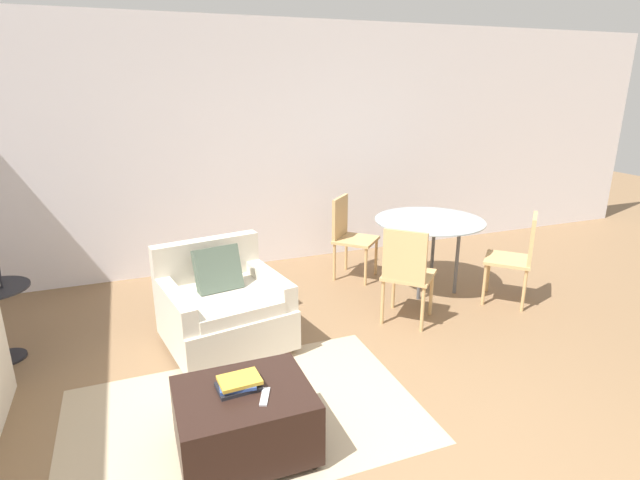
{
  "coord_description": "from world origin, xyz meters",
  "views": [
    {
      "loc": [
        -1.06,
        -1.79,
        2.09
      ],
      "look_at": [
        0.46,
        2.13,
        0.75
      ],
      "focal_mm": 28.0,
      "sensor_mm": 36.0,
      "label": 1
    }
  ],
  "objects_px": {
    "dining_chair_near_left": "(407,270)",
    "ottoman": "(245,420)",
    "tv_remote_primary": "(265,396)",
    "dining_table": "(429,228)",
    "armchair": "(223,308)",
    "book_stack": "(238,383)",
    "dining_chair_far_left": "(348,232)",
    "dining_chair_near_right": "(519,253)"
  },
  "relations": [
    {
      "from": "tv_remote_primary",
      "to": "dining_chair_near_left",
      "type": "distance_m",
      "value": 2.02
    },
    {
      "from": "book_stack",
      "to": "dining_chair_near_left",
      "type": "bearing_deg",
      "value": 31.8
    },
    {
      "from": "ottoman",
      "to": "book_stack",
      "type": "distance_m",
      "value": 0.23
    },
    {
      "from": "ottoman",
      "to": "dining_chair_near_right",
      "type": "relative_size",
      "value": 0.84
    },
    {
      "from": "book_stack",
      "to": "dining_chair_near_right",
      "type": "xyz_separation_m",
      "value": [
        2.96,
        1.07,
        0.07
      ]
    },
    {
      "from": "armchair",
      "to": "dining_table",
      "type": "bearing_deg",
      "value": 10.56
    },
    {
      "from": "tv_remote_primary",
      "to": "dining_chair_far_left",
      "type": "relative_size",
      "value": 0.19
    },
    {
      "from": "tv_remote_primary",
      "to": "dining_chair_near_left",
      "type": "height_order",
      "value": "dining_chair_near_left"
    },
    {
      "from": "ottoman",
      "to": "tv_remote_primary",
      "type": "xyz_separation_m",
      "value": [
        0.1,
        -0.1,
        0.19
      ]
    },
    {
      "from": "armchair",
      "to": "tv_remote_primary",
      "type": "distance_m",
      "value": 1.42
    },
    {
      "from": "dining_chair_near_right",
      "to": "dining_chair_far_left",
      "type": "relative_size",
      "value": 1.0
    },
    {
      "from": "ottoman",
      "to": "dining_table",
      "type": "height_order",
      "value": "dining_table"
    },
    {
      "from": "armchair",
      "to": "book_stack",
      "type": "height_order",
      "value": "armchair"
    },
    {
      "from": "tv_remote_primary",
      "to": "dining_chair_near_right",
      "type": "xyz_separation_m",
      "value": [
        2.85,
        1.21,
        0.09
      ]
    },
    {
      "from": "dining_table",
      "to": "dining_chair_near_right",
      "type": "distance_m",
      "value": 0.89
    },
    {
      "from": "book_stack",
      "to": "dining_chair_far_left",
      "type": "height_order",
      "value": "dining_chair_far_left"
    },
    {
      "from": "armchair",
      "to": "dining_chair_far_left",
      "type": "xyz_separation_m",
      "value": [
        1.58,
        1.03,
        0.19
      ]
    },
    {
      "from": "book_stack",
      "to": "dining_chair_near_left",
      "type": "height_order",
      "value": "dining_chair_near_left"
    },
    {
      "from": "dining_chair_far_left",
      "to": "dining_chair_near_left",
      "type": "bearing_deg",
      "value": -90.0
    },
    {
      "from": "dining_chair_far_left",
      "to": "armchair",
      "type": "bearing_deg",
      "value": -146.99
    },
    {
      "from": "dining_table",
      "to": "dining_chair_far_left",
      "type": "relative_size",
      "value": 1.23
    },
    {
      "from": "ottoman",
      "to": "book_stack",
      "type": "height_order",
      "value": "book_stack"
    },
    {
      "from": "dining_table",
      "to": "dining_chair_near_right",
      "type": "bearing_deg",
      "value": -45.0
    },
    {
      "from": "armchair",
      "to": "ottoman",
      "type": "bearing_deg",
      "value": -95.61
    },
    {
      "from": "armchair",
      "to": "ottoman",
      "type": "relative_size",
      "value": 1.38
    },
    {
      "from": "dining_chair_near_left",
      "to": "tv_remote_primary",
      "type": "bearing_deg",
      "value": -143.1
    },
    {
      "from": "ottoman",
      "to": "dining_chair_far_left",
      "type": "distance_m",
      "value": 2.92
    },
    {
      "from": "book_stack",
      "to": "dining_chair_near_right",
      "type": "distance_m",
      "value": 3.15
    },
    {
      "from": "tv_remote_primary",
      "to": "dining_chair_near_right",
      "type": "distance_m",
      "value": 3.1
    },
    {
      "from": "ottoman",
      "to": "armchair",
      "type": "bearing_deg",
      "value": 84.39
    },
    {
      "from": "dining_table",
      "to": "dining_chair_far_left",
      "type": "height_order",
      "value": "dining_chair_far_left"
    },
    {
      "from": "tv_remote_primary",
      "to": "dining_chair_near_left",
      "type": "relative_size",
      "value": 0.19
    },
    {
      "from": "tv_remote_primary",
      "to": "dining_table",
      "type": "height_order",
      "value": "dining_table"
    },
    {
      "from": "armchair",
      "to": "book_stack",
      "type": "relative_size",
      "value": 4.13
    },
    {
      "from": "armchair",
      "to": "dining_chair_near_left",
      "type": "relative_size",
      "value": 1.17
    },
    {
      "from": "dining_table",
      "to": "dining_chair_near_left",
      "type": "xyz_separation_m",
      "value": [
        -0.62,
        -0.62,
        -0.15
      ]
    },
    {
      "from": "dining_chair_near_left",
      "to": "dining_chair_far_left",
      "type": "distance_m",
      "value": 1.24
    },
    {
      "from": "dining_chair_near_left",
      "to": "dining_chair_far_left",
      "type": "xyz_separation_m",
      "value": [
        0.0,
        1.24,
        0.0
      ]
    },
    {
      "from": "armchair",
      "to": "dining_table",
      "type": "distance_m",
      "value": 2.26
    },
    {
      "from": "dining_chair_near_left",
      "to": "dining_chair_far_left",
      "type": "relative_size",
      "value": 1.0
    },
    {
      "from": "dining_chair_near_left",
      "to": "ottoman",
      "type": "bearing_deg",
      "value": -147.0
    },
    {
      "from": "armchair",
      "to": "dining_table",
      "type": "relative_size",
      "value": 0.95
    }
  ]
}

